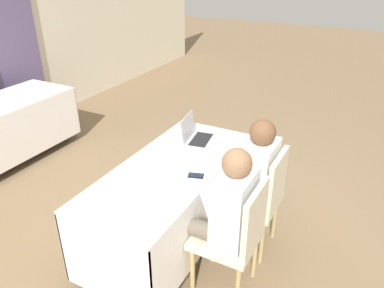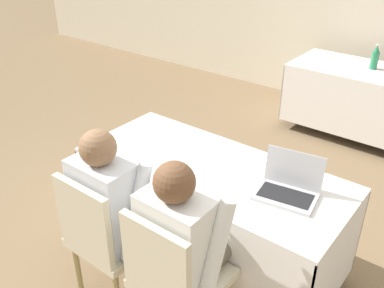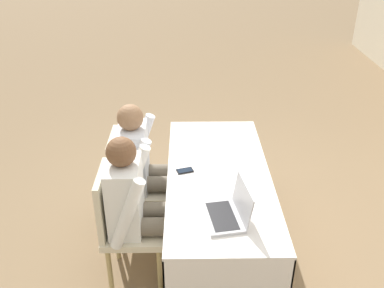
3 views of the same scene
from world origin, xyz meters
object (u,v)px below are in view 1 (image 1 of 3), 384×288
person_checkered_shirt (223,211)px  chair_near_right (260,196)px  chair_near_left (236,234)px  cell_phone (196,176)px  person_white_shirt (249,177)px  laptop (197,136)px

person_checkered_shirt → chair_near_right: bearing=168.6°
chair_near_left → chair_near_right: 0.52m
chair_near_left → chair_near_right: same height
chair_near_right → person_checkered_shirt: (-0.52, 0.10, 0.16)m
cell_phone → person_white_shirt: 0.45m
chair_near_left → person_white_shirt: 0.55m
laptop → chair_near_right: size_ratio=0.41×
chair_near_right → person_checkered_shirt: 0.55m
person_checkered_shirt → person_white_shirt: 0.52m
laptop → cell_phone: size_ratio=2.76×
laptop → chair_near_right: 0.80m
cell_phone → chair_near_right: chair_near_right is taller
laptop → chair_near_left: size_ratio=0.41×
laptop → person_checkered_shirt: (-0.77, -0.60, -0.11)m
laptop → person_checkered_shirt: 0.99m
laptop → cell_phone: 0.61m
cell_phone → person_white_shirt: size_ratio=0.11×
chair_near_right → person_checkered_shirt: size_ratio=0.78×
laptop → chair_near_left: (-0.77, -0.71, -0.27)m
chair_near_left → cell_phone: bearing=-117.3°
chair_near_left → person_checkered_shirt: size_ratio=0.78×
person_checkered_shirt → person_white_shirt: size_ratio=1.00×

